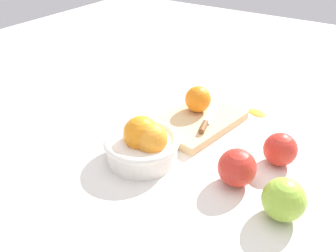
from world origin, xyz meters
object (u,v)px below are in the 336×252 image
knife (207,121)px  apple_front_right (280,149)px  apple_front_left_2 (284,199)px  bowl (143,143)px  apple_front_left (237,168)px  orange_on_board (198,99)px  cutting_board (198,121)px

knife → apple_front_right: apple_front_right is taller
apple_front_left_2 → apple_front_right: apple_front_left_2 is taller
bowl → knife: size_ratio=1.05×
knife → apple_front_left: 0.20m
bowl → orange_on_board: bowl is taller
apple_front_left_2 → apple_front_right: bearing=20.1°
apple_front_left → bowl: bearing=100.7°
knife → apple_front_right: 0.19m
knife → apple_front_left_2: size_ratio=2.02×
orange_on_board → apple_front_left: (-0.18, -0.19, -0.02)m
bowl → cutting_board: 0.19m
knife → bowl: bearing=161.7°
knife → apple_front_right: size_ratio=2.19×
knife → apple_front_left_2: 0.30m
apple_front_left → cutting_board: bearing=48.4°
bowl → apple_front_left: size_ratio=2.16×
bowl → apple_front_left_2: bowl is taller
cutting_board → knife: (-0.01, -0.03, 0.02)m
apple_front_left → apple_front_left_2: apple_front_left_2 is taller
orange_on_board → apple_front_right: (-0.07, -0.24, -0.02)m
bowl → knife: 0.19m
apple_front_left_2 → apple_front_left: bearing=70.4°
orange_on_board → apple_front_left_2: size_ratio=0.86×
apple_front_left_2 → apple_front_right: (0.15, 0.05, -0.00)m
apple_front_right → apple_front_left: bearing=155.5°
bowl → apple_front_right: size_ratio=2.31×
bowl → apple_front_right: bearing=-59.4°
orange_on_board → knife: orange_on_board is taller
orange_on_board → apple_front_right: bearing=-106.4°
apple_front_left → apple_front_right: (0.11, -0.05, -0.00)m
apple_front_left_2 → apple_front_right: 0.15m
knife → apple_front_right: (-0.03, -0.19, 0.01)m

